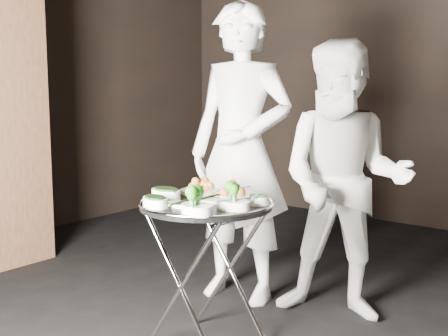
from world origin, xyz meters
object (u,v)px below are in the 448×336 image
Objects in this scene: serving_tray at (206,204)px; waiter_left at (241,153)px; tray_stand at (206,268)px; waiter_right at (344,182)px.

waiter_left is at bearing 113.37° from serving_tray.
waiter_left reaches higher than serving_tray.
serving_tray reaches higher than tray_stand.
tray_stand is 0.47× the size of waiter_right.
waiter_left is at bearing 170.05° from waiter_right.
waiter_right is (0.36, 0.83, 0.39)m from tray_stand.
serving_tray is 0.37× the size of waiter_left.
tray_stand is 1.10× the size of serving_tray.
serving_tray is 0.80m from waiter_left.
waiter_left reaches higher than waiter_right.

